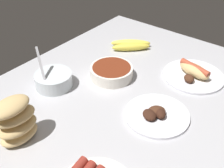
% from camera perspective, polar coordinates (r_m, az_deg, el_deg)
% --- Properties ---
extents(ground_plane, '(1.20, 0.90, 0.03)m').
position_cam_1_polar(ground_plane, '(1.00, 1.27, -3.41)').
color(ground_plane, '#B2B2B7').
extents(bread_stack, '(0.13, 0.10, 0.14)m').
position_cam_1_polar(bread_stack, '(0.84, -19.31, -7.25)').
color(bread_stack, '#DBB77A').
rests_on(bread_stack, ground_plane).
extents(plate_grilled_meat, '(0.21, 0.21, 0.04)m').
position_cam_1_polar(plate_grilled_meat, '(0.91, 9.07, -6.35)').
color(plate_grilled_meat, white).
rests_on(plate_grilled_meat, ground_plane).
extents(bowl_coleslaw, '(0.14, 0.14, 0.15)m').
position_cam_1_polar(bowl_coleslaw, '(1.05, -12.01, 0.99)').
color(bowl_coleslaw, silver).
rests_on(bowl_coleslaw, ground_plane).
extents(bowl_chili, '(0.17, 0.17, 0.05)m').
position_cam_1_polar(bowl_chili, '(1.07, -0.09, 2.61)').
color(bowl_chili, white).
rests_on(bowl_chili, ground_plane).
extents(banana_bunch, '(0.17, 0.18, 0.04)m').
position_cam_1_polar(banana_bunch, '(1.28, 3.91, 8.06)').
color(banana_bunch, '#E5D14C').
rests_on(banana_bunch, ground_plane).
extents(plate_hotdog_assembled, '(0.24, 0.24, 0.06)m').
position_cam_1_polar(plate_hotdog_assembled, '(1.12, 16.52, 2.11)').
color(plate_hotdog_assembled, white).
rests_on(plate_hotdog_assembled, ground_plane).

